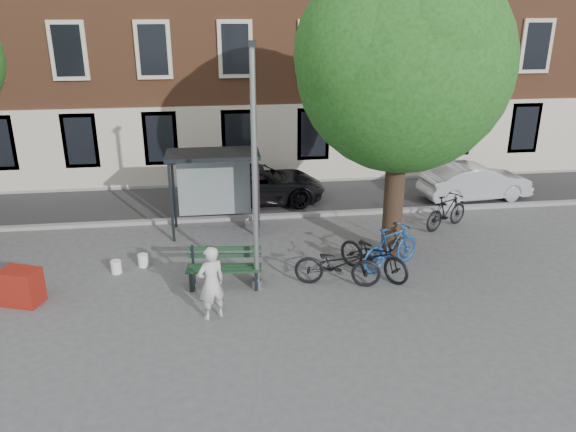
# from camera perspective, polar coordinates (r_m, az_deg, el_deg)

# --- Properties ---
(ground) EXTENTS (90.00, 90.00, 0.00)m
(ground) POSITION_cam_1_polar(r_m,az_deg,el_deg) (14.63, -3.15, -7.29)
(ground) COLOR #4C4C4F
(ground) RESTS_ON ground
(road) EXTENTS (40.00, 4.00, 0.01)m
(road) POSITION_cam_1_polar(r_m,az_deg,el_deg) (21.05, -4.67, 1.63)
(road) COLOR #28282B
(road) RESTS_ON ground
(curb_near) EXTENTS (40.00, 0.25, 0.12)m
(curb_near) POSITION_cam_1_polar(r_m,az_deg,el_deg) (19.16, -4.34, -0.15)
(curb_near) COLOR gray
(curb_near) RESTS_ON ground
(curb_far) EXTENTS (40.00, 0.25, 0.12)m
(curb_far) POSITION_cam_1_polar(r_m,az_deg,el_deg) (22.94, -4.95, 3.38)
(curb_far) COLOR gray
(curb_far) RESTS_ON ground
(building_row) EXTENTS (30.00, 8.00, 14.00)m
(building_row) POSITION_cam_1_polar(r_m,az_deg,el_deg) (25.90, -5.92, 20.91)
(building_row) COLOR brown
(building_row) RESTS_ON ground
(lamppost) EXTENTS (0.28, 0.35, 6.11)m
(lamppost) POSITION_cam_1_polar(r_m,az_deg,el_deg) (13.55, -3.38, 3.16)
(lamppost) COLOR #9EA0A3
(lamppost) RESTS_ON ground
(tree_right) EXTENTS (5.76, 5.60, 8.20)m
(tree_right) POSITION_cam_1_polar(r_m,az_deg,el_deg) (15.14, 11.87, 15.58)
(tree_right) COLOR black
(tree_right) RESTS_ON ground
(bus_shelter) EXTENTS (2.85, 1.45, 2.62)m
(bus_shelter) POSITION_cam_1_polar(r_m,az_deg,el_deg) (17.70, -6.30, 4.37)
(bus_shelter) COLOR #1E2328
(bus_shelter) RESTS_ON ground
(painter) EXTENTS (0.78, 0.67, 1.80)m
(painter) POSITION_cam_1_polar(r_m,az_deg,el_deg) (13.01, -7.79, -6.77)
(painter) COLOR silver
(painter) RESTS_ON ground
(bench) EXTENTS (1.97, 0.81, 0.99)m
(bench) POSITION_cam_1_polar(r_m,az_deg,el_deg) (14.63, -6.48, -5.40)
(bench) COLOR #1E2328
(bench) RESTS_ON ground
(bike_a) EXTENTS (2.35, 1.30, 1.17)m
(bike_a) POSITION_cam_1_polar(r_m,az_deg,el_deg) (14.55, 5.05, -4.92)
(bike_a) COLOR black
(bike_a) RESTS_ON ground
(bike_b) EXTENTS (2.10, 1.51, 1.24)m
(bike_b) POSITION_cam_1_polar(r_m,az_deg,el_deg) (15.66, 10.45, -3.12)
(bike_b) COLOR #19468E
(bike_b) RESTS_ON ground
(bike_c) EXTENTS (1.98, 2.28, 1.19)m
(bike_c) POSITION_cam_1_polar(r_m,az_deg,el_deg) (15.19, 8.71, -3.90)
(bike_c) COLOR black
(bike_c) RESTS_ON ground
(bike_d) EXTENTS (1.93, 1.40, 1.15)m
(bike_d) POSITION_cam_1_polar(r_m,az_deg,el_deg) (18.89, 15.81, 0.45)
(bike_d) COLOR black
(bike_d) RESTS_ON ground
(car_dark) EXTENTS (4.98, 2.35, 1.37)m
(car_dark) POSITION_cam_1_polar(r_m,az_deg,el_deg) (20.65, -3.12, 3.28)
(car_dark) COLOR black
(car_dark) RESTS_ON ground
(car_silver) EXTENTS (4.22, 1.87, 1.35)m
(car_silver) POSITION_cam_1_polar(r_m,az_deg,el_deg) (22.04, 18.47, 3.31)
(car_silver) COLOR #B3B5BB
(car_silver) RESTS_ON ground
(red_stand) EXTENTS (1.05, 0.86, 0.90)m
(red_stand) POSITION_cam_1_polar(r_m,az_deg,el_deg) (15.14, -25.46, -6.51)
(red_stand) COLOR maroon
(red_stand) RESTS_ON ground
(bucket_a) EXTENTS (0.31, 0.31, 0.36)m
(bucket_a) POSITION_cam_1_polar(r_m,az_deg,el_deg) (15.99, -17.05, -4.97)
(bucket_a) COLOR white
(bucket_a) RESTS_ON ground
(bucket_b) EXTENTS (0.36, 0.36, 0.36)m
(bucket_b) POSITION_cam_1_polar(r_m,az_deg,el_deg) (16.17, -14.50, -4.39)
(bucket_b) COLOR white
(bucket_b) RESTS_ON ground
(notice_sign) EXTENTS (0.31, 0.16, 1.87)m
(notice_sign) POSITION_cam_1_polar(r_m,az_deg,el_deg) (17.25, 10.40, 1.72)
(notice_sign) COLOR #9EA0A3
(notice_sign) RESTS_ON ground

